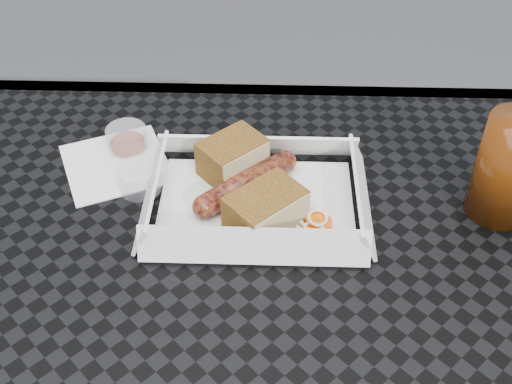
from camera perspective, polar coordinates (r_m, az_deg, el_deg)
patio_table at (r=0.70m, az=-1.56°, el=-14.28°), size 0.80×0.80×0.74m
food_tray at (r=0.73m, az=0.02°, el=-1.08°), size 0.22×0.15×0.00m
bratwurst at (r=0.73m, az=-0.87°, el=0.78°), size 0.12×0.11×0.03m
bread_near at (r=0.76m, az=-2.10°, el=3.12°), size 0.09×0.09×0.05m
bread_far at (r=0.69m, az=0.83°, el=-1.51°), size 0.10×0.09×0.04m
veg_garnish at (r=0.70m, az=5.16°, el=-3.16°), size 0.03×0.03×0.00m
napkin at (r=0.81m, az=-12.32°, el=2.47°), size 0.16×0.16×0.00m
condiment_cup_sauce at (r=0.82m, az=-11.39°, el=4.64°), size 0.05×0.05×0.03m
condiment_cup_empty at (r=0.76m, az=-10.31°, el=1.19°), size 0.05×0.05×0.03m
drink_glass at (r=0.74m, az=21.54°, el=1.97°), size 0.07×0.07×0.12m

